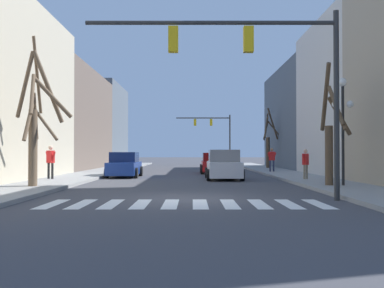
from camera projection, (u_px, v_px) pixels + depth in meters
ground_plane at (187, 198)px, 15.26m from camera, size 240.00×240.00×0.00m
sidewalk_right at (382, 196)px, 15.26m from camera, size 2.95×90.00×0.15m
building_row_left at (37, 105)px, 32.51m from camera, size 6.00×48.95×12.44m
building_row_right at (372, 85)px, 27.33m from camera, size 6.00×39.64×13.62m
crosswalk_stripes at (186, 204)px, 13.64m from camera, size 8.55×2.60×0.01m
traffic_signal_near at (261, 60)px, 14.66m from camera, size 8.30×0.28×6.22m
traffic_signal_far at (215, 128)px, 55.85m from camera, size 6.77×0.28×6.23m
street_lamp_right_corner at (343, 110)px, 19.34m from camera, size 0.95×0.36×4.63m
car_parked_right_far at (214, 164)px, 33.29m from camera, size 1.96×4.27×1.53m
car_parked_left_far at (224, 166)px, 25.95m from camera, size 2.06×4.54×1.71m
car_parked_left_near at (125, 165)px, 28.30m from camera, size 1.98×4.18×1.58m
pedestrian_on_right_sidewalk at (306, 161)px, 23.87m from camera, size 0.51×0.57×1.60m
pedestrian_crossing_street at (51, 159)px, 24.05m from camera, size 0.69×0.50×1.79m
pedestrian_near_right_corner at (272, 158)px, 33.06m from camera, size 0.72×0.36×1.73m
street_tree_left_near at (331, 130)px, 19.50m from camera, size 1.27×3.20×5.37m
street_tree_left_far at (37, 119)px, 19.10m from camera, size 2.59×2.44×6.38m
street_tree_right_mid at (35, 144)px, 19.14m from camera, size 1.50×2.39×4.00m
street_tree_right_near at (269, 142)px, 40.80m from camera, size 1.87×2.68×5.46m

